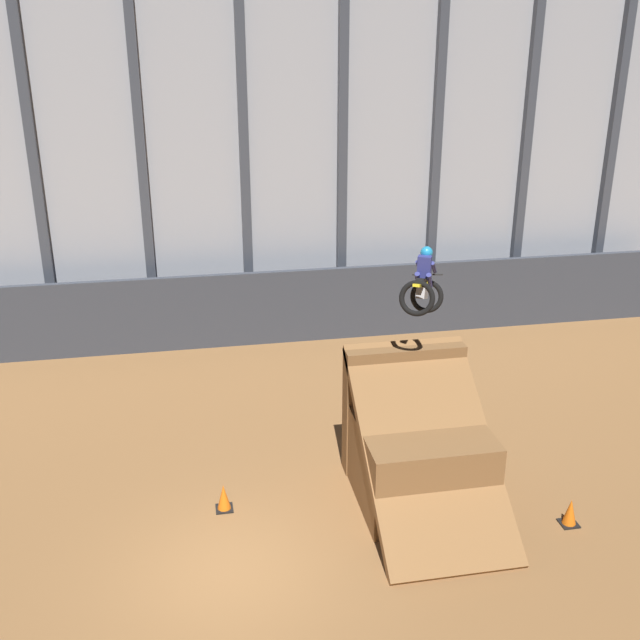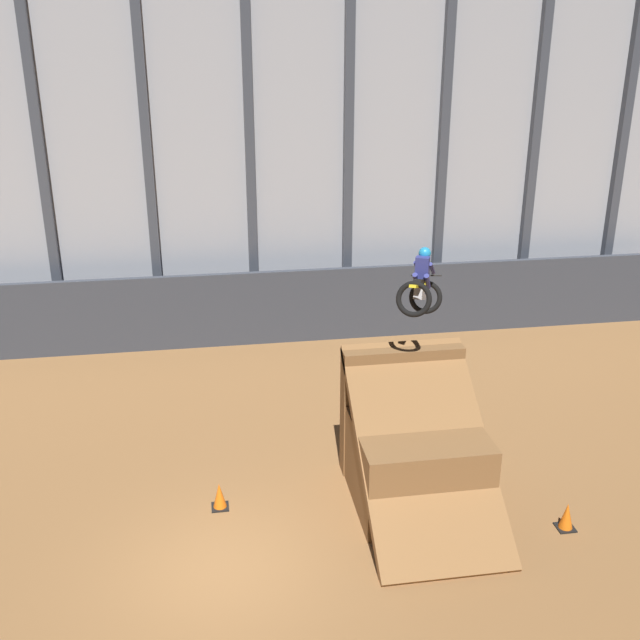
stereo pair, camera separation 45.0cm
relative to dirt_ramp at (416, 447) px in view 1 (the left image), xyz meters
The scene contains 8 objects.
ground_plane 4.68m from the dirt_ramp, 154.42° to the right, with size 60.00×60.00×0.00m, color olive.
arena_back_wall 11.72m from the dirt_ramp, 112.57° to the left, with size 32.00×0.40×11.74m.
lower_barrier 9.69m from the dirt_ramp, 115.06° to the left, with size 31.36×0.20×2.37m.
dirt_ramp is the anchor object (origin of this frame).
rider_bike_solo 3.41m from the dirt_ramp, 72.55° to the left, with size 1.41×1.81×1.63m.
traffic_cone_near_ramp 4.17m from the dirt_ramp, behind, with size 0.36×0.36×0.58m.
traffic_cone_arena_edge 3.33m from the dirt_ramp, 32.66° to the right, with size 0.36×0.36×0.58m.
hay_bale_trackside 4.03m from the dirt_ramp, 80.36° to the left, with size 0.91×0.62×0.57m.
Camera 1 is at (-0.45, -11.25, 9.32)m, focal length 42.00 mm.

